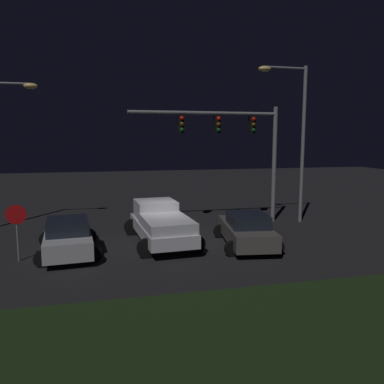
{
  "coord_description": "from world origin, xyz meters",
  "views": [
    {
      "loc": [
        -2.93,
        -16.98,
        4.74
      ],
      "look_at": [
        1.49,
        1.71,
        2.07
      ],
      "focal_mm": 36.0,
      "sensor_mm": 36.0,
      "label": 1
    }
  ],
  "objects_px": {
    "street_lamp_right": "(294,126)",
    "stop_sign": "(16,222)",
    "car_sedan_far": "(247,230)",
    "traffic_signal_gantry": "(234,136)",
    "car_sedan": "(68,237)",
    "pickup_truck": "(160,221)"
  },
  "relations": [
    {
      "from": "street_lamp_right",
      "to": "stop_sign",
      "type": "bearing_deg",
      "value": -163.63
    },
    {
      "from": "car_sedan_far",
      "to": "stop_sign",
      "type": "distance_m",
      "value": 9.46
    },
    {
      "from": "car_sedan_far",
      "to": "traffic_signal_gantry",
      "type": "xyz_separation_m",
      "value": [
        0.96,
        4.56,
        4.16
      ]
    },
    {
      "from": "street_lamp_right",
      "to": "car_sedan",
      "type": "bearing_deg",
      "value": -163.6
    },
    {
      "from": "traffic_signal_gantry",
      "to": "stop_sign",
      "type": "height_order",
      "value": "traffic_signal_gantry"
    },
    {
      "from": "car_sedan_far",
      "to": "street_lamp_right",
      "type": "relative_size",
      "value": 0.53
    },
    {
      "from": "street_lamp_right",
      "to": "stop_sign",
      "type": "height_order",
      "value": "street_lamp_right"
    },
    {
      "from": "pickup_truck",
      "to": "stop_sign",
      "type": "xyz_separation_m",
      "value": [
        -5.79,
        -1.43,
        0.56
      ]
    },
    {
      "from": "pickup_truck",
      "to": "street_lamp_right",
      "type": "relative_size",
      "value": 0.64
    },
    {
      "from": "traffic_signal_gantry",
      "to": "street_lamp_right",
      "type": "distance_m",
      "value": 3.43
    },
    {
      "from": "traffic_signal_gantry",
      "to": "street_lamp_right",
      "type": "height_order",
      "value": "street_lamp_right"
    },
    {
      "from": "pickup_truck",
      "to": "car_sedan",
      "type": "xyz_separation_m",
      "value": [
        -3.97,
        -0.9,
        -0.26
      ]
    },
    {
      "from": "stop_sign",
      "to": "pickup_truck",
      "type": "bearing_deg",
      "value": 13.82
    },
    {
      "from": "pickup_truck",
      "to": "stop_sign",
      "type": "relative_size",
      "value": 2.48
    },
    {
      "from": "pickup_truck",
      "to": "car_sedan",
      "type": "relative_size",
      "value": 1.22
    },
    {
      "from": "car_sedan",
      "to": "stop_sign",
      "type": "relative_size",
      "value": 2.03
    },
    {
      "from": "car_sedan",
      "to": "car_sedan_far",
      "type": "distance_m",
      "value": 7.62
    },
    {
      "from": "car_sedan_far",
      "to": "traffic_signal_gantry",
      "type": "relative_size",
      "value": 0.55
    },
    {
      "from": "pickup_truck",
      "to": "traffic_signal_gantry",
      "type": "bearing_deg",
      "value": -59.93
    },
    {
      "from": "car_sedan_far",
      "to": "traffic_signal_gantry",
      "type": "distance_m",
      "value": 6.25
    },
    {
      "from": "car_sedan",
      "to": "car_sedan_far",
      "type": "xyz_separation_m",
      "value": [
        7.6,
        -0.56,
        0.0
      ]
    },
    {
      "from": "traffic_signal_gantry",
      "to": "stop_sign",
      "type": "xyz_separation_m",
      "value": [
        -10.38,
        -4.53,
        -3.34
      ]
    }
  ]
}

